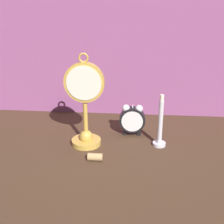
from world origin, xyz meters
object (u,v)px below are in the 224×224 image
Objects in this scene: pocket_watch_on_stand at (85,107)px; brass_candlestick at (160,129)px; alarm_clock_twin_bell at (132,119)px; wine_cork at (95,157)px.

brass_candlestick is (0.23, 0.01, -0.07)m from pocket_watch_on_stand.
brass_candlestick is at bearing 2.66° from pocket_watch_on_stand.
wine_cork is at bearing -119.57° from alarm_clock_twin_bell.
pocket_watch_on_stand reaches higher than wine_cork.
pocket_watch_on_stand reaches higher than alarm_clock_twin_bell.
brass_candlestick is 0.22m from wine_cork.
alarm_clock_twin_bell is 2.55× the size of wine_cork.
wine_cork is (0.04, -0.10, -0.11)m from pocket_watch_on_stand.
alarm_clock_twin_bell is at bearing 60.43° from wine_cork.
alarm_clock_twin_bell is 0.21m from wine_cork.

